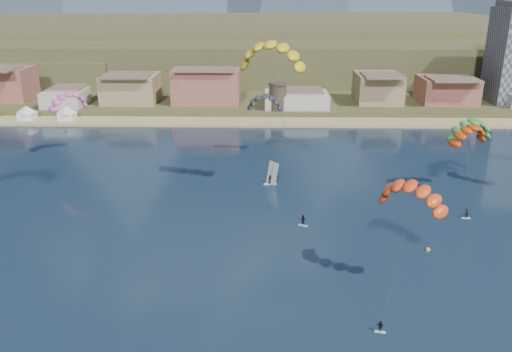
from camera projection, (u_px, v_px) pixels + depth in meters
The scene contains 14 objects.
beach at pixel (261, 122), 155.53m from camera, with size 2200.00×12.00×0.90m.
land at pixel (266, 22), 582.07m from camera, with size 2200.00×900.00×4.00m.
foothills at pixel (307, 46), 270.88m from camera, with size 940.00×210.00×18.00m.
town at pixel (138, 86), 168.68m from camera, with size 400.00×24.00×12.00m.
watchtower at pixel (278, 96), 160.86m from camera, with size 5.82×5.82×8.60m.
beach_tents at pixel (6, 109), 155.81m from camera, with size 43.40×6.40×5.00m.
kitesurfer_yellow at pixel (272, 52), 93.18m from camera, with size 13.56×19.39×31.64m.
kitesurfer_orange at pixel (413, 190), 66.73m from camera, with size 10.83×15.65×17.97m.
kitesurfer_green at pixel (471, 127), 98.26m from camera, with size 10.28×15.86×17.82m.
distant_kite_pink at pixel (68, 98), 120.62m from camera, with size 9.27×9.25×17.18m.
distant_kite_dark at pixel (265, 100), 121.60m from camera, with size 8.91×5.98×16.47m.
distant_kite_red at pixel (469, 131), 94.70m from camera, with size 8.99×7.57×16.54m.
windsurfer at pixel (271, 177), 106.76m from camera, with size 2.67×2.90×4.68m.
buoy at pixel (428, 250), 80.43m from camera, with size 0.71×0.71×0.71m.
Camera 1 is at (1.59, -45.67, 38.32)m, focal length 36.72 mm.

